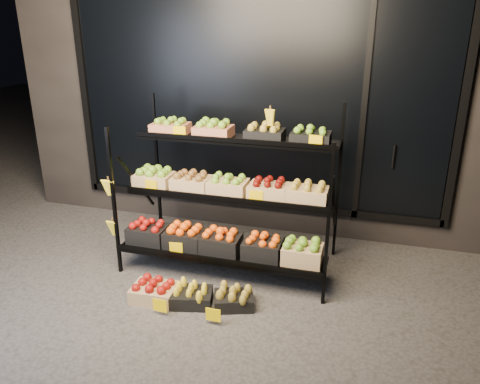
% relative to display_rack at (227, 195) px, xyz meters
% --- Properties ---
extents(ground, '(24.00, 24.00, 0.00)m').
position_rel_display_rack_xyz_m(ground, '(0.01, -0.60, -0.79)').
color(ground, '#514F4C').
rests_on(ground, ground).
extents(building, '(6.00, 2.08, 3.50)m').
position_rel_display_rack_xyz_m(building, '(0.01, 1.99, 0.96)').
color(building, '#2D2826').
rests_on(building, ground).
extents(display_rack, '(2.18, 1.02, 1.73)m').
position_rel_display_rack_xyz_m(display_rack, '(0.00, 0.00, 0.00)').
color(display_rack, black).
rests_on(display_rack, ground).
extents(tag_floor_a, '(0.13, 0.01, 0.12)m').
position_rel_display_rack_xyz_m(tag_floor_a, '(-0.30, -1.00, -0.73)').
color(tag_floor_a, '#F1C300').
rests_on(tag_floor_a, ground).
extents(tag_floor_b, '(0.13, 0.01, 0.12)m').
position_rel_display_rack_xyz_m(tag_floor_b, '(0.19, -1.00, -0.73)').
color(tag_floor_b, '#F1C300').
rests_on(tag_floor_b, ground).
extents(floor_crate_left, '(0.42, 0.32, 0.20)m').
position_rel_display_rack_xyz_m(floor_crate_left, '(-0.46, -0.79, -0.69)').
color(floor_crate_left, tan).
rests_on(floor_crate_left, ground).
extents(floor_crate_midleft, '(0.42, 0.35, 0.19)m').
position_rel_display_rack_xyz_m(floor_crate_midleft, '(-0.10, -0.76, -0.70)').
color(floor_crate_midleft, black).
rests_on(floor_crate_midleft, ground).
extents(floor_crate_right, '(0.41, 0.36, 0.18)m').
position_rel_display_rack_xyz_m(floor_crate_right, '(0.27, -0.69, -0.70)').
color(floor_crate_right, black).
rests_on(floor_crate_right, ground).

